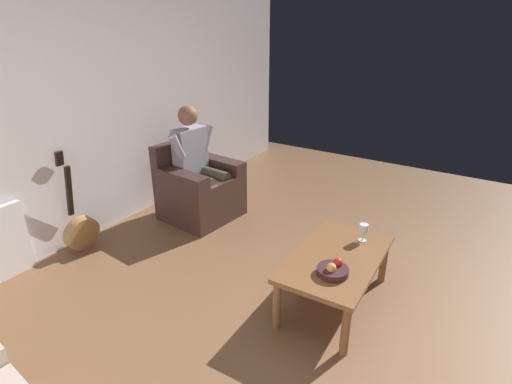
{
  "coord_description": "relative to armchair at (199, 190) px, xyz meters",
  "views": [
    {
      "loc": [
        2.54,
        0.68,
        2.11
      ],
      "look_at": [
        -0.43,
        -1.23,
        0.6
      ],
      "focal_mm": 28.05,
      "sensor_mm": 36.0,
      "label": 1
    }
  ],
  "objects": [
    {
      "name": "wall_back",
      "position": [
        0.67,
        -0.71,
        1.06
      ],
      "size": [
        6.68,
        0.06,
        2.77
      ],
      "primitive_type": "cube",
      "color": "silver",
      "rests_on": "ground"
    },
    {
      "name": "guitar",
      "position": [
        1.21,
        -0.51,
        -0.11
      ],
      "size": [
        0.35,
        0.24,
        1.01
      ],
      "color": "#AA7943",
      "rests_on": "ground"
    },
    {
      "name": "ground_plane",
      "position": [
        0.67,
        2.17,
        -0.33
      ],
      "size": [
        7.54,
        7.54,
        0.0
      ],
      "primitive_type": "plane",
      "color": "brown"
    },
    {
      "name": "fruit_bowl",
      "position": [
        0.88,
        2.0,
        0.14
      ],
      "size": [
        0.23,
        0.23,
        0.11
      ],
      "color": "#391D1F",
      "rests_on": "coffee_table"
    },
    {
      "name": "armchair",
      "position": [
        0.0,
        0.0,
        0.0
      ],
      "size": [
        0.84,
        0.8,
        0.87
      ],
      "rotation": [
        0.0,
        0.0,
        -0.09
      ],
      "color": "#3D2723",
      "rests_on": "ground"
    },
    {
      "name": "coffee_table",
      "position": [
        0.63,
        1.94,
        0.05
      ],
      "size": [
        1.1,
        0.66,
        0.44
      ],
      "rotation": [
        0.0,
        0.0,
        0.03
      ],
      "color": "brown",
      "rests_on": "ground"
    },
    {
      "name": "person_seated",
      "position": [
        0.0,
        0.02,
        0.36
      ],
      "size": [
        0.66,
        0.62,
        1.28
      ],
      "rotation": [
        0.0,
        0.0,
        -0.09
      ],
      "color": "#9C9AA6",
      "rests_on": "ground"
    },
    {
      "name": "wine_glass_near",
      "position": [
        0.3,
        2.02,
        0.21
      ],
      "size": [
        0.07,
        0.07,
        0.15
      ],
      "color": "silver",
      "rests_on": "coffee_table"
    }
  ]
}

